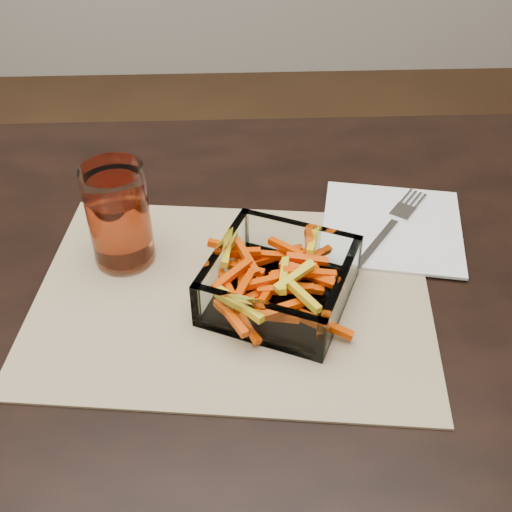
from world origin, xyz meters
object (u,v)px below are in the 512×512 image
object	(u,v)px
glass_bowl	(280,283)
fork	(391,225)
dining_table	(206,369)
tumbler	(119,219)

from	to	relation	value
glass_bowl	fork	xyz separation A→B (m)	(0.15, 0.12, -0.02)
glass_bowl	dining_table	bearing A→B (deg)	-163.78
dining_table	tumbler	bearing A→B (deg)	132.46
tumbler	dining_table	bearing A→B (deg)	-47.54
glass_bowl	fork	size ratio (longest dim) A/B	1.17
tumbler	fork	bearing A→B (deg)	7.26
dining_table	glass_bowl	distance (m)	0.15
tumbler	fork	distance (m)	0.34
glass_bowl	tumbler	size ratio (longest dim) A/B	1.53
fork	glass_bowl	bearing A→B (deg)	-105.43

